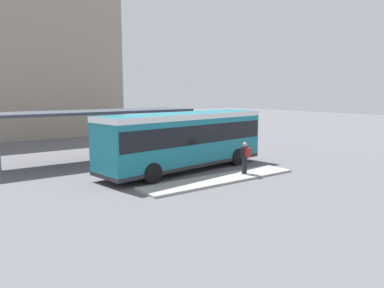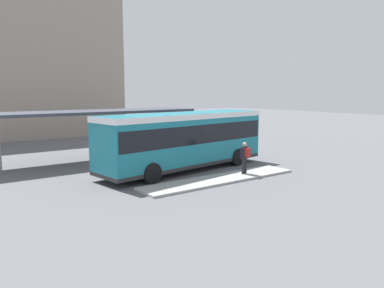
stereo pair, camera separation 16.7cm
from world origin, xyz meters
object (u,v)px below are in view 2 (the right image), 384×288
object	(u,v)px
pedestrian_waiting	(245,156)
bicycle_black	(231,144)
city_bus	(185,137)
bicycle_green	(237,144)

from	to	relation	value
pedestrian_waiting	bicycle_black	xyz separation A→B (m)	(6.31, 8.04, -0.78)
pedestrian_waiting	bicycle_black	world-z (taller)	pedestrian_waiting
city_bus	pedestrian_waiting	xyz separation A→B (m)	(1.76, -3.16, -0.82)
city_bus	bicycle_black	xyz separation A→B (m)	(8.07, 4.88, -1.60)
city_bus	bicycle_black	world-z (taller)	city_bus
bicycle_green	bicycle_black	world-z (taller)	bicycle_green
city_bus	pedestrian_waiting	world-z (taller)	city_bus
city_bus	bicycle_green	world-z (taller)	city_bus
city_bus	pedestrian_waiting	size ratio (longest dim) A/B	6.37
bicycle_green	city_bus	bearing A→B (deg)	-59.69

